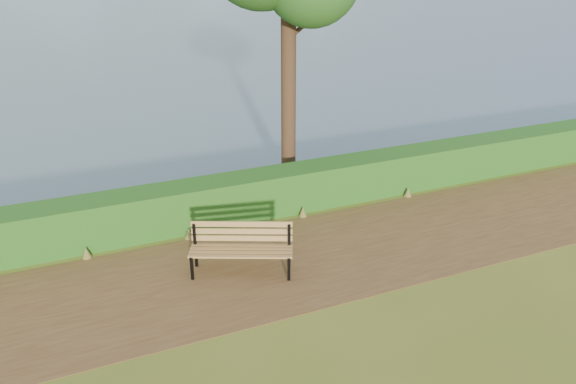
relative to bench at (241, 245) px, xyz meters
name	(u,v)px	position (x,y,z in m)	size (l,w,h in m)	color
ground	(271,275)	(0.46, -0.37, -0.56)	(140.00, 140.00, 0.00)	#57631C
path	(266,267)	(0.46, -0.07, -0.56)	(40.00, 3.40, 0.01)	brown
hedge	(229,199)	(0.46, 2.23, -0.06)	(32.00, 0.85, 1.00)	#194B15
bench	(241,245)	(0.00, 0.00, 0.00)	(2.01, 1.30, 0.98)	black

